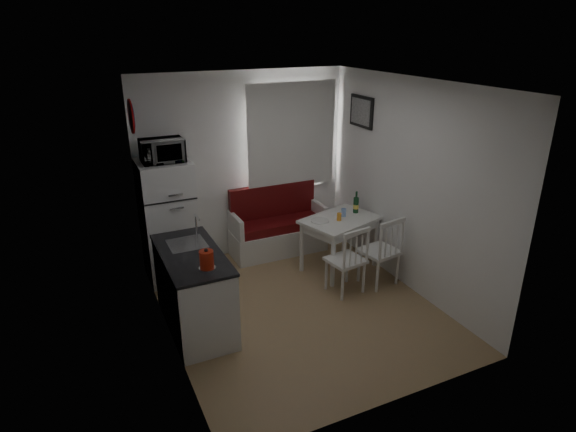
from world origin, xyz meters
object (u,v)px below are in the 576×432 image
object	(u,v)px
microwave	(162,151)
fridge	(168,221)
chair_left	(350,254)
dining_table	(340,224)
bench	(277,231)
wine_bottle	(356,202)
kettle	(207,260)
chair_right	(384,245)
kitchen_counter	(194,289)

from	to	relation	value
microwave	fridge	bearing A→B (deg)	90.00
chair_left	dining_table	bearing A→B (deg)	60.89
bench	wine_bottle	distance (m)	1.26
fridge	dining_table	bearing A→B (deg)	-19.07
dining_table	kettle	distance (m)	2.33
kettle	chair_left	bearing A→B (deg)	9.16
bench	microwave	world-z (taller)	microwave
bench	chair_left	distance (m)	1.55
microwave	dining_table	bearing A→B (deg)	-17.85
dining_table	wine_bottle	distance (m)	0.40
bench	microwave	xyz separation A→B (m)	(-1.58, -0.16, 1.40)
chair_right	microwave	world-z (taller)	microwave
chair_left	bench	bearing A→B (deg)	92.71
kettle	fridge	bearing A→B (deg)	91.01
chair_right	wine_bottle	bearing A→B (deg)	76.18
fridge	kettle	size ratio (longest dim) A/B	7.09
chair_left	microwave	bearing A→B (deg)	135.89
kitchen_counter	microwave	bearing A→B (deg)	89.06
chair_right	microwave	bearing A→B (deg)	140.58
chair_left	wine_bottle	xyz separation A→B (m)	(0.55, 0.76, 0.34)
bench	microwave	distance (m)	2.12
bench	kettle	bearing A→B (deg)	-130.60
chair_right	bench	bearing A→B (deg)	107.99
bench	dining_table	distance (m)	1.06
chair_right	wine_bottle	size ratio (longest dim) A/B	1.66
chair_left	fridge	world-z (taller)	fridge
bench	wine_bottle	bearing A→B (deg)	-41.26
kitchen_counter	fridge	world-z (taller)	fridge
wine_bottle	chair_right	bearing A→B (deg)	-94.03
kitchen_counter	kettle	world-z (taller)	kitchen_counter
dining_table	chair_right	world-z (taller)	chair_right
chair_right	fridge	distance (m)	2.77
kitchen_counter	dining_table	world-z (taller)	kitchen_counter
wine_bottle	chair_left	bearing A→B (deg)	-126.01
fridge	wine_bottle	size ratio (longest dim) A/B	5.24
microwave	chair_left	bearing A→B (deg)	-35.68
fridge	microwave	world-z (taller)	microwave
kitchen_counter	wine_bottle	world-z (taller)	kitchen_counter
wine_bottle	kitchen_counter	bearing A→B (deg)	-166.03
bench	wine_bottle	world-z (taller)	wine_bottle
dining_table	microwave	xyz separation A→B (m)	(-2.13, 0.68, 1.08)
kitchen_counter	bench	world-z (taller)	kitchen_counter
dining_table	chair_right	distance (m)	0.72
microwave	kettle	bearing A→B (deg)	-88.95
dining_table	kettle	size ratio (longest dim) A/B	5.10
bench	fridge	xyz separation A→B (m)	(-1.58, -0.11, 0.47)
kitchen_counter	kettle	size ratio (longest dim) A/B	5.88
microwave	wine_bottle	distance (m)	2.64
dining_table	microwave	world-z (taller)	microwave
fridge	kettle	bearing A→B (deg)	-88.99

